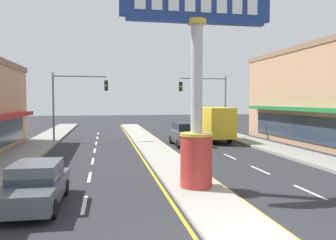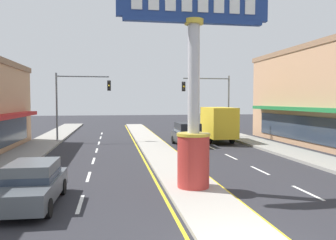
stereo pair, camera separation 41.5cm
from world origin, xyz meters
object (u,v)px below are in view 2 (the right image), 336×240
at_px(traffic_light_left_side, 77,95).
at_px(suv_near_left_lane, 187,134).
at_px(box_truck_near_right_lane, 216,123).
at_px(traffic_light_right_side, 212,95).
at_px(sedan_far_right_lane, 32,183).
at_px(district_sign, 194,98).

height_order(traffic_light_left_side, suv_near_left_lane, traffic_light_left_side).
xyz_separation_m(traffic_light_left_side, box_truck_near_right_lane, (12.44, -1.71, -2.55)).
distance_m(box_truck_near_right_lane, suv_near_left_lane, 4.11).
distance_m(traffic_light_left_side, traffic_light_right_side, 12.81).
xyz_separation_m(box_truck_near_right_lane, sedan_far_right_lane, (-12.16, -16.96, -0.91)).
height_order(district_sign, box_truck_near_right_lane, district_sign).
bearing_deg(sedan_far_right_lane, traffic_light_right_side, 57.25).
bearing_deg(traffic_light_left_side, suv_near_left_lane, -24.18).
relative_size(box_truck_near_right_lane, sedan_far_right_lane, 1.60).
relative_size(traffic_light_left_side, traffic_light_right_side, 1.00).
relative_size(district_sign, sedan_far_right_lane, 1.87).
bearing_deg(suv_near_left_lane, sedan_far_right_lane, -121.52).
distance_m(district_sign, box_truck_near_right_lane, 17.20).
bearing_deg(sedan_far_right_lane, district_sign, 9.26).
xyz_separation_m(traffic_light_right_side, sedan_far_right_lane, (-12.50, -19.43, -3.46)).
xyz_separation_m(district_sign, traffic_light_left_side, (-6.39, 17.67, 0.43)).
height_order(traffic_light_left_side, traffic_light_right_side, same).
bearing_deg(sedan_far_right_lane, suv_near_left_lane, 58.48).
bearing_deg(traffic_light_right_side, sedan_far_right_lane, -122.75).
bearing_deg(box_truck_near_right_lane, suv_near_left_lane, -143.21).
height_order(district_sign, sedan_far_right_lane, district_sign).
bearing_deg(sedan_far_right_lane, box_truck_near_right_lane, 54.37).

